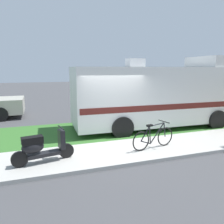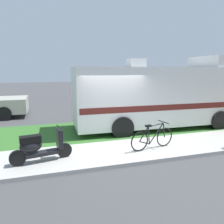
# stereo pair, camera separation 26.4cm
# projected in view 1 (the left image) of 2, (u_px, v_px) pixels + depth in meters

# --- Properties ---
(ground_plane) EXTENTS (80.00, 80.00, 0.00)m
(ground_plane) POSITION_uv_depth(u_px,v_px,m) (115.00, 142.00, 8.30)
(ground_plane) COLOR #424244
(sidewalk) EXTENTS (24.00, 2.00, 0.12)m
(sidewalk) POSITION_uv_depth(u_px,v_px,m) (127.00, 151.00, 7.17)
(sidewalk) COLOR #ADAAA3
(sidewalk) RESTS_ON ground
(grass_strip) EXTENTS (24.00, 3.40, 0.08)m
(grass_strip) POSITION_uv_depth(u_px,v_px,m) (104.00, 130.00, 9.68)
(grass_strip) COLOR #336628
(grass_strip) RESTS_ON ground
(motorhome_rv) EXTENTS (7.87, 2.64, 3.31)m
(motorhome_rv) POSITION_uv_depth(u_px,v_px,m) (160.00, 94.00, 10.07)
(motorhome_rv) COLOR silver
(motorhome_rv) RESTS_ON ground
(scooter) EXTENTS (1.73, 0.61, 0.97)m
(scooter) POSITION_uv_depth(u_px,v_px,m) (41.00, 147.00, 6.07)
(scooter) COLOR black
(scooter) RESTS_ON ground
(bicycle) EXTENTS (1.65, 0.52, 0.88)m
(bicycle) POSITION_uv_depth(u_px,v_px,m) (153.00, 138.00, 7.21)
(bicycle) COLOR black
(bicycle) RESTS_ON ground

